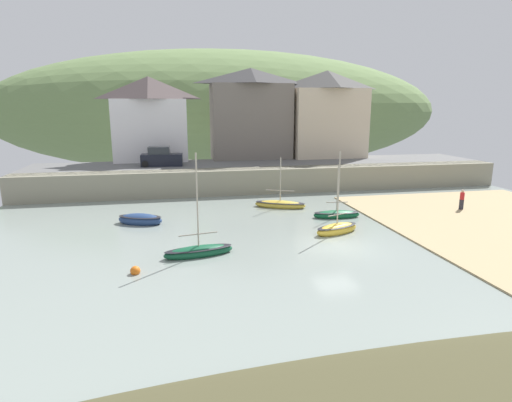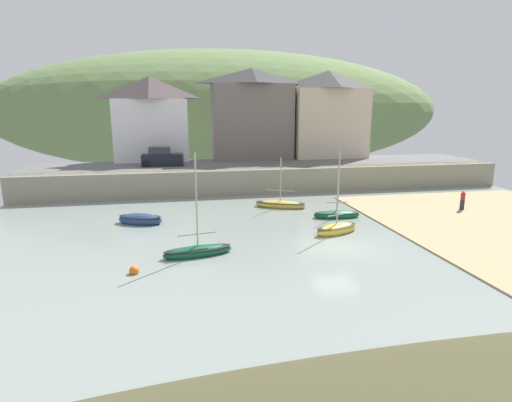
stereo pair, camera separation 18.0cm
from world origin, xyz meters
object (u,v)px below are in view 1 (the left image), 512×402
Objects in this scene: sailboat_nearest_shore at (337,214)px; sailboat_blue_trim at (337,229)px; sailboat_white_hull at (199,251)px; waterfront_building_centre at (251,113)px; waterfront_building_left at (150,118)px; person_on_slipway at (462,199)px; parked_car_near_slipway at (161,158)px; mooring_buoy at (135,271)px; waterfront_building_right at (326,114)px; motorboat_with_cabin at (140,220)px; fishing_boat_green at (280,204)px.

sailboat_nearest_shore is 0.74× the size of sailboat_blue_trim.
sailboat_blue_trim is 9.71m from sailboat_white_hull.
waterfront_building_left is at bearing 180.00° from waterfront_building_centre.
person_on_slipway is at bearing -53.38° from waterfront_building_centre.
parked_car_near_slipway is at bearing -155.96° from waterfront_building_centre.
sailboat_nearest_shore reaches higher than mooring_buoy.
waterfront_building_right reaches higher than parked_car_near_slipway.
mooring_buoy is (-12.71, -4.61, -0.14)m from sailboat_blue_trim.
sailboat_nearest_shore is 8.31× the size of mooring_buoy.
sailboat_nearest_shore is at bearing 19.94° from sailboat_white_hull.
waterfront_building_right reaches higher than person_on_slipway.
sailboat_blue_trim is at bearing 0.87° from motorboat_with_cabin.
waterfront_building_left is at bearing 151.33° from fishing_boat_green.
motorboat_with_cabin is 8.42m from sailboat_white_hull.
mooring_buoy is at bearing -161.21° from person_on_slipway.
parked_car_near_slipway reaches higher than sailboat_nearest_shore.
fishing_boat_green is 16.55m from mooring_buoy.
motorboat_with_cabin is 25.42m from person_on_slipway.
waterfront_building_left is 2.03× the size of fishing_boat_green.
fishing_boat_green is (-9.35, -14.70, -7.21)m from waterfront_building_right.
parked_car_near_slipway is (-2.30, 20.64, 2.94)m from sailboat_white_hull.
parked_car_near_slipway is (-13.20, 14.23, 2.96)m from sailboat_nearest_shore.
parked_car_near_slipway is 2.59× the size of person_on_slipway.
waterfront_building_left is 6.00m from parked_car_near_slipway.
person_on_slipway is (25.10, -18.69, -6.03)m from waterfront_building_left.
waterfront_building_centre is at bearing 113.59° from fishing_boat_green.
waterfront_building_right is at bearing 77.62° from sailboat_nearest_shore.
waterfront_building_centre is 6.22× the size of person_on_slipway.
waterfront_building_centre is at bearing 27.57° from parked_car_near_slipway.
waterfront_building_centre is 19.91× the size of mooring_buoy.
waterfront_building_centre reaches higher than sailboat_white_hull.
person_on_slipway is at bearing 18.79° from mooring_buoy.
fishing_boat_green is at bearing -42.63° from parked_car_near_slipway.
person_on_slipway is at bearing 9.02° from fishing_boat_green.
sailboat_nearest_shore is 2.60× the size of person_on_slipway.
motorboat_with_cabin is at bearing -123.19° from waterfront_building_centre.
parked_car_near_slipway is at bearing 101.74° from sailboat_blue_trim.
mooring_buoy is (-14.24, -8.47, -0.09)m from sailboat_nearest_shore.
waterfront_building_left is 1.60× the size of sailboat_blue_trim.
motorboat_with_cabin is 0.59× the size of sailboat_white_hull.
fishing_boat_green is at bearing 49.07° from mooring_buoy.
motorboat_with_cabin is at bearing -90.94° from waterfront_building_left.
sailboat_blue_trim is 1.58× the size of motorboat_with_cabin.
sailboat_white_hull is at bearing -100.97° from fishing_boat_green.
parked_car_near_slipway reaches higher than motorboat_with_cabin.
fishing_boat_green is 1.06× the size of parked_car_near_slipway.
waterfront_building_centre is (11.21, 0.00, 0.50)m from waterfront_building_left.
waterfront_building_left is 0.91× the size of waterfront_building_right.
sailboat_nearest_shore is 0.95× the size of fishing_boat_green.
sailboat_blue_trim is at bearing -60.48° from waterfront_building_left.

